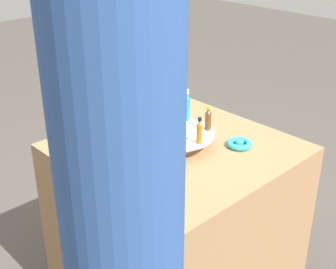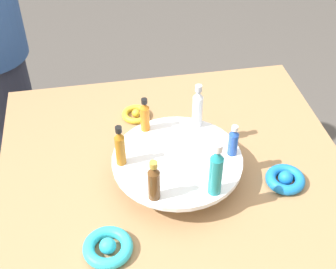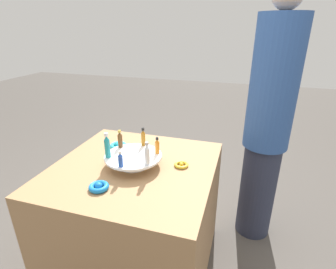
{
  "view_description": "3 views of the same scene",
  "coord_description": "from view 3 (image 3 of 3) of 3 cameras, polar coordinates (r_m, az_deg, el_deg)",
  "views": [
    {
      "loc": [
        1.23,
        1.24,
        1.63
      ],
      "look_at": [
        0.18,
        0.14,
        0.89
      ],
      "focal_mm": 50.0,
      "sensor_mm": 36.0,
      "label": 1
    },
    {
      "loc": [
        -0.78,
        0.16,
        1.56
      ],
      "look_at": [
        0.02,
        0.02,
        0.85
      ],
      "focal_mm": 50.0,
      "sensor_mm": 36.0,
      "label": 2
    },
    {
      "loc": [
        0.55,
        -1.16,
        1.44
      ],
      "look_at": [
        0.16,
        0.12,
        0.88
      ],
      "focal_mm": 28.0,
      "sensor_mm": 36.0,
      "label": 3
    }
  ],
  "objects": [
    {
      "name": "ground_plane",
      "position": [
        1.93,
        -6.26,
        -25.77
      ],
      "size": [
        12.0,
        12.0,
        0.0
      ],
      "primitive_type": "plane",
      "color": "#4C4742"
    },
    {
      "name": "party_table",
      "position": [
        1.68,
        -6.81,
        -17.55
      ],
      "size": [
        0.88,
        0.88,
        0.72
      ],
      "color": "#9E754C",
      "rests_on": "ground_plane"
    },
    {
      "name": "display_stand",
      "position": [
        1.45,
        -7.55,
        -5.13
      ],
      "size": [
        0.31,
        0.31,
        0.07
      ],
      "color": "white",
      "rests_on": "party_table"
    },
    {
      "name": "bottle_orange",
      "position": [
        1.43,
        -2.37,
        -2.52
      ],
      "size": [
        0.02,
        0.02,
        0.1
      ],
      "color": "orange",
      "rests_on": "display_stand"
    },
    {
      "name": "bottle_amber",
      "position": [
        1.52,
        -5.42,
        -0.65
      ],
      "size": [
        0.02,
        0.02,
        0.11
      ],
      "color": "#AD6B19",
      "rests_on": "display_stand"
    },
    {
      "name": "bottle_brown",
      "position": [
        1.52,
        -10.39,
        -1.06
      ],
      "size": [
        0.03,
        0.03,
        0.11
      ],
      "color": "brown",
      "rests_on": "display_stand"
    },
    {
      "name": "bottle_teal",
      "position": [
        1.41,
        -13.1,
        -2.5
      ],
      "size": [
        0.03,
        0.03,
        0.14
      ],
      "color": "teal",
      "rests_on": "display_stand"
    },
    {
      "name": "bottle_blue",
      "position": [
        1.32,
        -10.31,
        -5.42
      ],
      "size": [
        0.02,
        0.02,
        0.08
      ],
      "color": "#234CAD",
      "rests_on": "display_stand"
    },
    {
      "name": "bottle_clear",
      "position": [
        1.31,
        -4.57,
        -4.33
      ],
      "size": [
        0.03,
        0.03,
        0.12
      ],
      "color": "silver",
      "rests_on": "display_stand"
    },
    {
      "name": "ribbon_bow_teal",
      "position": [
        1.69,
        -10.78,
        -2.38
      ],
      "size": [
        0.11,
        0.11,
        0.04
      ],
      "color": "#2DB7CC",
      "rests_on": "party_table"
    },
    {
      "name": "ribbon_bow_blue",
      "position": [
        1.3,
        -14.82,
        -10.93
      ],
      "size": [
        0.1,
        0.1,
        0.04
      ],
      "color": "blue",
      "rests_on": "party_table"
    },
    {
      "name": "ribbon_bow_gold",
      "position": [
        1.45,
        2.92,
        -6.61
      ],
      "size": [
        0.08,
        0.08,
        0.02
      ],
      "color": "gold",
      "rests_on": "party_table"
    },
    {
      "name": "person_figure",
      "position": [
        1.8,
        20.84,
        1.94
      ],
      "size": [
        0.29,
        0.29,
        1.68
      ],
      "rotation": [
        0.0,
        0.0,
        -2.49
      ],
      "color": "#282D42",
      "rests_on": "ground_plane"
    }
  ]
}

